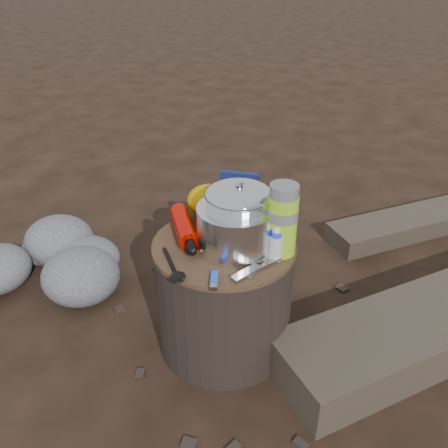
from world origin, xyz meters
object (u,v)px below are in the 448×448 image
(fuel_bottle, at_px, (184,227))
(thermos, at_px, (282,220))
(stump, at_px, (224,295))
(travel_mug, at_px, (278,217))
(camping_pot, at_px, (239,215))

(fuel_bottle, relative_size, thermos, 1.16)
(fuel_bottle, bearing_deg, stump, -35.97)
(travel_mug, bearing_deg, fuel_bottle, -156.59)
(stump, bearing_deg, thermos, 4.58)
(stump, height_order, travel_mug, travel_mug)
(fuel_bottle, height_order, thermos, thermos)
(camping_pot, distance_m, thermos, 0.14)
(camping_pot, relative_size, travel_mug, 1.89)
(fuel_bottle, bearing_deg, travel_mug, -9.41)
(travel_mug, bearing_deg, stump, -137.74)
(fuel_bottle, distance_m, thermos, 0.32)
(stump, height_order, camping_pot, camping_pot)
(thermos, relative_size, travel_mug, 2.09)
(thermos, bearing_deg, travel_mug, 107.12)
(thermos, distance_m, travel_mug, 0.13)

